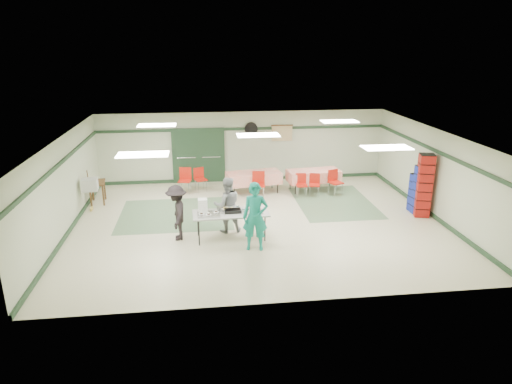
{
  "coord_description": "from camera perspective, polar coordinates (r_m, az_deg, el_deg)",
  "views": [
    {
      "loc": [
        -1.63,
        -12.73,
        5.21
      ],
      "look_at": [
        -0.1,
        -0.3,
        1.07
      ],
      "focal_mm": 32.0,
      "sensor_mm": 36.0,
      "label": 1
    }
  ],
  "objects": [
    {
      "name": "chair_loose_b",
      "position": [
        16.58,
        -8.86,
        1.78
      ],
      "size": [
        0.5,
        0.5,
        0.92
      ],
      "rotation": [
        0.0,
        0.0,
        -0.17
      ],
      "color": "red",
      "rests_on": "floor"
    },
    {
      "name": "baking_pan",
      "position": [
        12.52,
        -2.93,
        -2.37
      ],
      "size": [
        0.47,
        0.3,
        0.08
      ],
      "primitive_type": "cube",
      "rotation": [
        0.0,
        0.0,
        0.04
      ],
      "color": "black",
      "rests_on": "serving_table"
    },
    {
      "name": "dining_table_b",
      "position": [
        16.4,
        -0.28,
        1.83
      ],
      "size": [
        2.02,
        1.14,
        0.77
      ],
      "rotation": [
        0.0,
        0.0,
        0.16
      ],
      "color": "red",
      "rests_on": "floor"
    },
    {
      "name": "wall_back",
      "position": [
        17.73,
        -1.6,
        5.69
      ],
      "size": [
        11.0,
        0.0,
        11.0
      ],
      "primitive_type": "plane",
      "rotation": [
        1.57,
        0.0,
        0.0
      ],
      "color": "#B6BDA1",
      "rests_on": "floor"
    },
    {
      "name": "scroll_banner",
      "position": [
        17.77,
        3.26,
        7.35
      ],
      "size": [
        0.8,
        0.02,
        0.6
      ],
      "primitive_type": "cube",
      "color": "#D8BC87",
      "rests_on": "wall_back"
    },
    {
      "name": "baseboard_right",
      "position": [
        15.46,
        20.81,
        -2.43
      ],
      "size": [
        0.06,
        9.0,
        0.12
      ],
      "primitive_type": "cube",
      "rotation": [
        0.0,
        0.0,
        1.57
      ],
      "color": "#1F3923",
      "rests_on": "floor"
    },
    {
      "name": "crate_stack_blue_b",
      "position": [
        15.14,
        19.95,
        0.17
      ],
      "size": [
        0.42,
        0.42,
        1.58
      ],
      "primitive_type": "cube",
      "rotation": [
        0.0,
        0.0,
        0.03
      ],
      "color": "navy",
      "rests_on": "floor"
    },
    {
      "name": "wall_left",
      "position": [
        13.85,
        -22.94,
        0.61
      ],
      "size": [
        0.0,
        9.0,
        9.0
      ],
      "primitive_type": "plane",
      "rotation": [
        1.57,
        0.0,
        1.57
      ],
      "color": "#B6BDA1",
      "rests_on": "floor"
    },
    {
      "name": "double_door_right",
      "position": [
        17.67,
        -5.62,
        4.57
      ],
      "size": [
        0.9,
        0.06,
        2.1
      ],
      "primitive_type": "cube",
      "color": "gray",
      "rests_on": "floor"
    },
    {
      "name": "chair_a",
      "position": [
        16.25,
        7.33,
        1.22
      ],
      "size": [
        0.45,
        0.45,
        0.79
      ],
      "rotation": [
        0.0,
        0.0,
        -0.26
      ],
      "color": "red",
      "rests_on": "floor"
    },
    {
      "name": "door_frame",
      "position": [
        17.65,
        -7.18,
        4.5
      ],
      "size": [
        2.0,
        0.03,
        2.15
      ],
      "primitive_type": "cube",
      "color": "#1F3923",
      "rests_on": "floor"
    },
    {
      "name": "chair_c",
      "position": [
        16.43,
        9.78,
        1.54
      ],
      "size": [
        0.55,
        0.55,
        0.9
      ],
      "rotation": [
        0.0,
        0.0,
        0.39
      ],
      "color": "red",
      "rests_on": "floor"
    },
    {
      "name": "wall_right",
      "position": [
        15.09,
        21.46,
        2.17
      ],
      "size": [
        0.0,
        9.0,
        9.0
      ],
      "primitive_type": "plane",
      "rotation": [
        1.57,
        0.0,
        -1.57
      ],
      "color": "#B6BDA1",
      "rests_on": "floor"
    },
    {
      "name": "crate_stack_red",
      "position": [
        14.96,
        20.26,
        0.75
      ],
      "size": [
        0.53,
        0.53,
        1.99
      ],
      "primitive_type": "cube",
      "rotation": [
        0.0,
        0.0,
        -0.25
      ],
      "color": "maroon",
      "rests_on": "floor"
    },
    {
      "name": "dining_table_a",
      "position": [
        16.79,
        7.2,
        2.08
      ],
      "size": [
        1.96,
        1.03,
        0.77
      ],
      "rotation": [
        0.0,
        0.0,
        0.11
      ],
      "color": "red",
      "rests_on": "floor"
    },
    {
      "name": "office_printer",
      "position": [
        15.26,
        -20.06,
        0.87
      ],
      "size": [
        0.53,
        0.47,
        0.38
      ],
      "primitive_type": "cube",
      "rotation": [
        0.0,
        0.0,
        0.11
      ],
      "color": "#B2B3AE",
      "rests_on": "printer_table"
    },
    {
      "name": "double_door_left",
      "position": [
        17.68,
        -8.71,
        4.45
      ],
      "size": [
        0.9,
        0.06,
        2.1
      ],
      "primitive_type": "cube",
      "color": "gray",
      "rests_on": "floor"
    },
    {
      "name": "floor",
      "position": [
        13.85,
        0.25,
        -3.82
      ],
      "size": [
        11.0,
        11.0,
        0.0
      ],
      "primitive_type": "plane",
      "color": "beige",
      "rests_on": "ground"
    },
    {
      "name": "chair_loose_a",
      "position": [
        16.76,
        -7.05,
        1.89
      ],
      "size": [
        0.52,
        0.52,
        0.85
      ],
      "rotation": [
        0.0,
        0.0,
        0.39
      ],
      "color": "red",
      "rests_on": "floor"
    },
    {
      "name": "sheet_tray_left",
      "position": [
        12.38,
        -5.92,
        -2.83
      ],
      "size": [
        0.62,
        0.48,
        0.02
      ],
      "primitive_type": "cube",
      "rotation": [
        0.0,
        0.0,
        0.04
      ],
      "color": "silver",
      "rests_on": "serving_table"
    },
    {
      "name": "wall_front",
      "position": [
        9.23,
        3.82,
        -6.46
      ],
      "size": [
        11.0,
        0.0,
        11.0
      ],
      "primitive_type": "plane",
      "rotation": [
        -1.57,
        0.0,
        0.0
      ],
      "color": "#B6BDA1",
      "rests_on": "floor"
    },
    {
      "name": "sheet_tray_right",
      "position": [
        12.51,
        -0.44,
        -2.49
      ],
      "size": [
        0.56,
        0.43,
        0.02
      ],
      "primitive_type": "cube",
      "rotation": [
        0.0,
        0.0,
        0.04
      ],
      "color": "silver",
      "rests_on": "serving_table"
    },
    {
      "name": "broom",
      "position": [
        15.58,
        -20.06,
        0.29
      ],
      "size": [
        0.06,
        0.22,
        1.33
      ],
      "primitive_type": "cylinder",
      "rotation": [
        0.14,
        0.0,
        -0.14
      ],
      "color": "brown",
      "rests_on": "floor"
    },
    {
      "name": "chair_d",
      "position": [
        15.87,
        0.31,
        1.28
      ],
      "size": [
        0.47,
        0.47,
        0.93
      ],
      "rotation": [
        0.0,
        0.0,
        -0.11
      ],
      "color": "red",
      "rests_on": "floor"
    },
    {
      "name": "wall_fan",
      "position": [
        17.56,
        -0.62,
        7.91
      ],
      "size": [
        0.5,
        0.1,
        0.5
      ],
      "primitive_type": "cylinder",
      "rotation": [
        1.57,
        0.0,
        0.0
      ],
      "color": "black",
      "rests_on": "wall_back"
    },
    {
      "name": "foam_box_stack",
      "position": [
        12.5,
        -6.67,
        -1.74
      ],
      "size": [
        0.26,
        0.24,
        0.4
      ],
      "primitive_type": "cube",
      "rotation": [
        0.0,
        0.0,
        0.04
      ],
      "color": "white",
      "rests_on": "serving_table"
    },
    {
      "name": "volunteer_dark",
      "position": [
        12.63,
        -9.86,
        -2.56
      ],
      "size": [
        0.61,
        1.02,
        1.55
      ],
      "primitive_type": "imported",
      "rotation": [
        0.0,
        0.0,
        -1.53
      ],
      "color": "black",
      "rests_on": "floor"
    },
    {
      "name": "trim_back",
      "position": [
        17.56,
        -1.61,
        7.9
      ],
      "size": [
        11.0,
        0.06,
        0.1
      ],
      "primitive_type": "cube",
      "color": "#1F3923",
      "rests_on": "wall_back"
    },
    {
      "name": "baseboard_left",
      "position": [
        14.26,
        -22.19,
        -4.33
      ],
      "size": [
        0.06,
        9.0,
        0.12
      ],
      "primitive_type": "cube",
      "rotation": [
        0.0,
        0.0,
        1.57
      ],
      "color": "#1F3923",
      "rests_on": "floor"
    },
    {
      "name": "serving_table",
      "position": [
        12.52,
        -3.18,
        -2.76
      ],
      "size": [
        2.1,
        0.92,
        0.76
      ],
      "rotation": [
        0.0,
        0.0,
        0.04
      ],
      "color": "#B0B0AB",
      "rests_on": "floor"
    },
    {
      "name": "chair_b",
      "position": [
        16.14,
        5.67,
        1.19
      ],
      "size": [
        0.39,
        0.39,
        0.81
      ],
      "rotation": [
        0.0,
        0.0,
        -0.03
      ],
      "color": "red",
      "rests_on": "floor"
    },
    {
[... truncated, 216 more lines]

